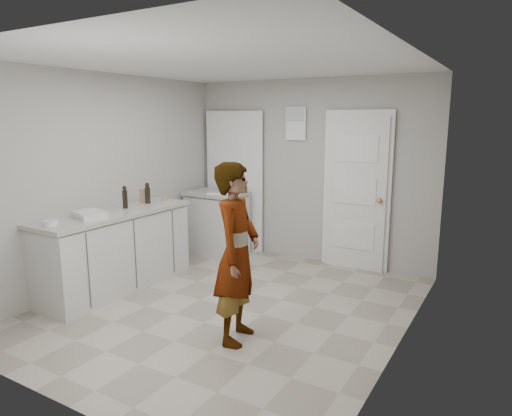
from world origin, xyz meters
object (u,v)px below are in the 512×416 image
Objects in this scene: spice_jar at (165,198)px; oil_cruet_b at (125,198)px; baking_dish at (89,215)px; oil_cruet_a at (148,193)px; person at (237,253)px; egg_bowl at (51,223)px; cake_mix_box at (144,196)px.

oil_cruet_b is (-0.06, -0.62, 0.09)m from spice_jar.
oil_cruet_b reaches higher than baking_dish.
oil_cruet_a is at bearing 92.89° from baking_dish.
spice_jar is 0.30× the size of oil_cruet_a.
baking_dish is (-1.88, -0.02, 0.15)m from person.
person reaches higher than egg_bowl.
oil_cruet_b is at bearing -91.20° from cake_mix_box.
oil_cruet_a is 0.38m from oil_cruet_b.
person is 2.15m from oil_cruet_a.
cake_mix_box reaches higher than spice_jar.
oil_cruet_a is (-0.06, -0.24, 0.08)m from spice_jar.
oil_cruet_b is at bearing 60.42° from person.
spice_jar is 0.30× the size of oil_cruet_b.
cake_mix_box is 0.38× the size of baking_dish.
cake_mix_box is at bearing 94.10° from egg_bowl.
cake_mix_box is 0.63× the size of oil_cruet_b.
oil_cruet_b is 0.57m from baking_dish.
person is 3.67× the size of baking_dish.
cake_mix_box is 0.96m from baking_dish.
oil_cruet_b is 1.02m from egg_bowl.
egg_bowl is (0.03, -1.39, -0.10)m from oil_cruet_a.
person reaches higher than oil_cruet_b.
egg_bowl is at bearing -88.37° from oil_cruet_b.
oil_cruet_a is at bearing 50.63° from person.
person reaches higher than oil_cruet_a.
cake_mix_box is (-1.99, 0.93, 0.20)m from person.
oil_cruet_a is at bearing 90.13° from oil_cruet_b.
baking_dish is at bearing 87.79° from egg_bowl.
baking_dish reaches higher than egg_bowl.
egg_bowl is (0.10, -1.40, -0.06)m from cake_mix_box.
cake_mix_box is 1.19× the size of egg_bowl.
baking_dish is at bearing -85.27° from oil_cruet_b.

